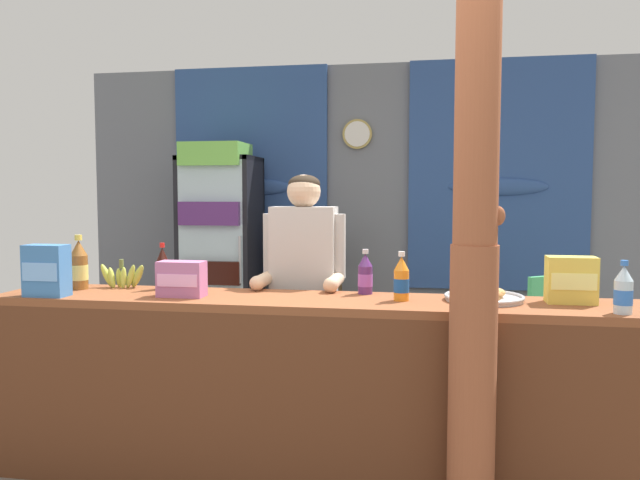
{
  "coord_description": "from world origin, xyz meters",
  "views": [
    {
      "loc": [
        0.55,
        -2.56,
        1.43
      ],
      "look_at": [
        -0.06,
        0.92,
        1.17
      ],
      "focal_mm": 34.5,
      "sensor_mm": 36.0,
      "label": 1
    }
  ],
  "objects_px": {
    "shopkeeper": "(304,277)",
    "snack_box_instant_noodle": "(571,280)",
    "snack_box_wafer": "(182,279)",
    "banana_bunch": "(122,277)",
    "soda_bottle_water": "(623,291)",
    "soda_bottle_cola": "(163,270)",
    "pastry_tray": "(484,296)",
    "timber_post": "(475,257)",
    "bottle_shelf_rack": "(313,285)",
    "snack_box_biscuit": "(47,271)",
    "soda_bottle_grape_soda": "(365,275)",
    "drink_fridge": "(220,241)",
    "plastic_lawn_chair": "(537,323)",
    "stall_counter": "(311,376)",
    "soda_bottle_orange_soda": "(401,280)",
    "soda_bottle_iced_tea": "(79,266)"
  },
  "relations": [
    {
      "from": "timber_post",
      "to": "snack_box_wafer",
      "type": "relative_size",
      "value": 10.66
    },
    {
      "from": "soda_bottle_orange_soda",
      "to": "bottle_shelf_rack",
      "type": "bearing_deg",
      "value": 110.08
    },
    {
      "from": "bottle_shelf_rack",
      "to": "snack_box_instant_noodle",
      "type": "height_order",
      "value": "bottle_shelf_rack"
    },
    {
      "from": "drink_fridge",
      "to": "bottle_shelf_rack",
      "type": "relative_size",
      "value": 1.56
    },
    {
      "from": "drink_fridge",
      "to": "pastry_tray",
      "type": "bearing_deg",
      "value": -46.68
    },
    {
      "from": "plastic_lawn_chair",
      "to": "soda_bottle_orange_soda",
      "type": "xyz_separation_m",
      "value": [
        -0.91,
        -1.68,
        0.53
      ]
    },
    {
      "from": "pastry_tray",
      "to": "plastic_lawn_chair",
      "type": "bearing_deg",
      "value": 72.13
    },
    {
      "from": "soda_bottle_iced_tea",
      "to": "soda_bottle_orange_soda",
      "type": "distance_m",
      "value": 1.72
    },
    {
      "from": "shopkeeper",
      "to": "drink_fridge",
      "type": "bearing_deg",
      "value": 121.63
    },
    {
      "from": "shopkeeper",
      "to": "snack_box_wafer",
      "type": "height_order",
      "value": "shopkeeper"
    },
    {
      "from": "timber_post",
      "to": "snack_box_biscuit",
      "type": "relative_size",
      "value": 9.47
    },
    {
      "from": "stall_counter",
      "to": "banana_bunch",
      "type": "distance_m",
      "value": 1.21
    },
    {
      "from": "shopkeeper",
      "to": "soda_bottle_cola",
      "type": "relative_size",
      "value": 6.16
    },
    {
      "from": "bottle_shelf_rack",
      "to": "snack_box_biscuit",
      "type": "relative_size",
      "value": 4.65
    },
    {
      "from": "soda_bottle_water",
      "to": "snack_box_instant_noodle",
      "type": "height_order",
      "value": "soda_bottle_water"
    },
    {
      "from": "soda_bottle_grape_soda",
      "to": "stall_counter",
      "type": "bearing_deg",
      "value": -128.9
    },
    {
      "from": "drink_fridge",
      "to": "timber_post",
      "type": "bearing_deg",
      "value": -52.64
    },
    {
      "from": "timber_post",
      "to": "snack_box_biscuit",
      "type": "bearing_deg",
      "value": 175.1
    },
    {
      "from": "snack_box_instant_noodle",
      "to": "soda_bottle_water",
      "type": "bearing_deg",
      "value": -54.87
    },
    {
      "from": "shopkeeper",
      "to": "snack_box_biscuit",
      "type": "xyz_separation_m",
      "value": [
        -1.18,
        -0.62,
        0.09
      ]
    },
    {
      "from": "soda_bottle_cola",
      "to": "banana_bunch",
      "type": "height_order",
      "value": "soda_bottle_cola"
    },
    {
      "from": "soda_bottle_iced_tea",
      "to": "snack_box_biscuit",
      "type": "distance_m",
      "value": 0.24
    },
    {
      "from": "timber_post",
      "to": "bottle_shelf_rack",
      "type": "bearing_deg",
      "value": 113.35
    },
    {
      "from": "soda_bottle_cola",
      "to": "soda_bottle_water",
      "type": "relative_size",
      "value": 1.09
    },
    {
      "from": "shopkeeper",
      "to": "soda_bottle_orange_soda",
      "type": "relative_size",
      "value": 6.51
    },
    {
      "from": "plastic_lawn_chair",
      "to": "shopkeeper",
      "type": "distance_m",
      "value": 1.99
    },
    {
      "from": "drink_fridge",
      "to": "snack_box_biscuit",
      "type": "xyz_separation_m",
      "value": [
        -0.05,
        -2.46,
        0.03
      ]
    },
    {
      "from": "stall_counter",
      "to": "snack_box_instant_noodle",
      "type": "height_order",
      "value": "snack_box_instant_noodle"
    },
    {
      "from": "soda_bottle_water",
      "to": "banana_bunch",
      "type": "height_order",
      "value": "soda_bottle_water"
    },
    {
      "from": "plastic_lawn_chair",
      "to": "timber_post",
      "type": "bearing_deg",
      "value": -106.46
    },
    {
      "from": "bottle_shelf_rack",
      "to": "plastic_lawn_chair",
      "type": "bearing_deg",
      "value": -21.82
    },
    {
      "from": "plastic_lawn_chair",
      "to": "soda_bottle_iced_tea",
      "type": "xyz_separation_m",
      "value": [
        -2.63,
        -1.62,
        0.55
      ]
    },
    {
      "from": "shopkeeper",
      "to": "snack_box_wafer",
      "type": "relative_size",
      "value": 6.71
    },
    {
      "from": "timber_post",
      "to": "soda_bottle_iced_tea",
      "type": "height_order",
      "value": "timber_post"
    },
    {
      "from": "soda_bottle_grape_soda",
      "to": "snack_box_wafer",
      "type": "relative_size",
      "value": 1.0
    },
    {
      "from": "bottle_shelf_rack",
      "to": "snack_box_biscuit",
      "type": "bearing_deg",
      "value": -108.77
    },
    {
      "from": "timber_post",
      "to": "soda_bottle_water",
      "type": "relative_size",
      "value": 10.65
    },
    {
      "from": "soda_bottle_cola",
      "to": "snack_box_instant_noodle",
      "type": "bearing_deg",
      "value": -1.9
    },
    {
      "from": "drink_fridge",
      "to": "plastic_lawn_chair",
      "type": "height_order",
      "value": "drink_fridge"
    },
    {
      "from": "snack_box_wafer",
      "to": "banana_bunch",
      "type": "distance_m",
      "value": 0.49
    },
    {
      "from": "soda_bottle_orange_soda",
      "to": "snack_box_wafer",
      "type": "xyz_separation_m",
      "value": [
        -1.08,
        -0.07,
        -0.01
      ]
    },
    {
      "from": "pastry_tray",
      "to": "soda_bottle_cola",
      "type": "bearing_deg",
      "value": 177.46
    },
    {
      "from": "shopkeeper",
      "to": "snack_box_instant_noodle",
      "type": "relative_size",
      "value": 6.96
    },
    {
      "from": "drink_fridge",
      "to": "stall_counter",
      "type": "bearing_deg",
      "value": -61.9
    },
    {
      "from": "bottle_shelf_rack",
      "to": "plastic_lawn_chair",
      "type": "height_order",
      "value": "bottle_shelf_rack"
    },
    {
      "from": "timber_post",
      "to": "drink_fridge",
      "type": "bearing_deg",
      "value": 127.36
    },
    {
      "from": "snack_box_wafer",
      "to": "soda_bottle_water",
      "type": "bearing_deg",
      "value": -2.59
    },
    {
      "from": "bottle_shelf_rack",
      "to": "pastry_tray",
      "type": "distance_m",
      "value": 2.68
    },
    {
      "from": "shopkeeper",
      "to": "soda_bottle_orange_soda",
      "type": "bearing_deg",
      "value": -37.83
    },
    {
      "from": "snack_box_wafer",
      "to": "pastry_tray",
      "type": "distance_m",
      "value": 1.48
    }
  ]
}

